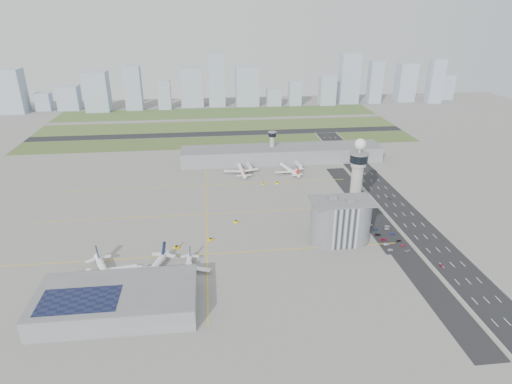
{
  "coord_description": "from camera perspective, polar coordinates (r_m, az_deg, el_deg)",
  "views": [
    {
      "loc": [
        -35.01,
        -275.15,
        150.75
      ],
      "look_at": [
        0.0,
        35.0,
        15.0
      ],
      "focal_mm": 30.0,
      "sensor_mm": 36.0,
      "label": 1
    }
  ],
  "objects": [
    {
      "name": "jet_bridge_near_2",
      "position": [
        260.88,
        -9.43,
        -11.4
      ],
      "size": [
        5.39,
        14.31,
        5.7
      ],
      "primitive_type": null,
      "rotation": [
        0.0,
        0.0,
        1.4
      ],
      "color": "silver",
      "rests_on": "ground"
    },
    {
      "name": "jet_bridge_far_1",
      "position": [
        441.83,
        5.31,
        3.84
      ],
      "size": [
        5.39,
        14.31,
        5.7
      ],
      "primitive_type": null,
      "rotation": [
        0.0,
        0.0,
        -1.4
      ],
      "color": "silver",
      "rests_on": "ground"
    },
    {
      "name": "car_lot_1",
      "position": [
        309.37,
        16.97,
        -6.66
      ],
      "size": [
        3.95,
        1.78,
        1.26
      ],
      "primitive_type": "imported",
      "rotation": [
        0.0,
        0.0,
        1.69
      ],
      "color": "#ACACAD",
      "rests_on": "ground"
    },
    {
      "name": "runway",
      "position": [
        558.09,
        -4.7,
        7.76
      ],
      "size": [
        480.0,
        22.0,
        0.1
      ],
      "primitive_type": "cube",
      "color": "black",
      "rests_on": "ground"
    },
    {
      "name": "barrier_right",
      "position": [
        353.77,
        21.97,
        -3.45
      ],
      "size": [
        0.6,
        500.0,
        1.2
      ],
      "primitive_type": "cube",
      "color": "#9E9E99",
      "rests_on": "ground"
    },
    {
      "name": "car_lot_8",
      "position": [
        316.49,
        18.53,
        -6.17
      ],
      "size": [
        3.38,
        1.5,
        1.13
      ],
      "primitive_type": "imported",
      "rotation": [
        0.0,
        0.0,
        1.62
      ],
      "color": "black",
      "rests_on": "ground"
    },
    {
      "name": "barrier_left",
      "position": [
        341.69,
        17.81,
        -3.79
      ],
      "size": [
        0.6,
        500.0,
        1.2
      ],
      "primitive_type": "cube",
      "color": "#9E9E99",
      "rests_on": "ground"
    },
    {
      "name": "skyline_bldg_2",
      "position": [
        762.88,
        -26.44,
        10.74
      ],
      "size": [
        22.81,
        18.25,
        26.79
      ],
      "primitive_type": "cube",
      "color": "#9EADC1",
      "rests_on": "ground"
    },
    {
      "name": "skyline_bldg_6",
      "position": [
        708.04,
        -12.11,
        12.57
      ],
      "size": [
        20.04,
        16.03,
        45.2
      ],
      "primitive_type": "cube",
      "color": "#9EADC1",
      "rests_on": "ground"
    },
    {
      "name": "car_lot_3",
      "position": [
        319.94,
        15.93,
        -5.48
      ],
      "size": [
        4.2,
        1.73,
        1.21
      ],
      "primitive_type": "imported",
      "rotation": [
        0.0,
        0.0,
        1.58
      ],
      "color": "black",
      "rests_on": "ground"
    },
    {
      "name": "skyline_bldg_12",
      "position": [
        734.92,
        9.48,
        13.22
      ],
      "size": [
        26.14,
        20.92,
        46.89
      ],
      "primitive_type": "cube",
      "color": "#9EADC1",
      "rests_on": "ground"
    },
    {
      "name": "skyline_bldg_10",
      "position": [
        720.3,
        2.38,
        12.53
      ],
      "size": [
        23.01,
        18.41,
        27.75
      ],
      "primitive_type": "cube",
      "color": "#9EADC1",
      "rests_on": "ground"
    },
    {
      "name": "control_tower",
      "position": [
        324.06,
        13.31,
        1.93
      ],
      "size": [
        14.0,
        14.0,
        64.5
      ],
      "color": "#ADAAA5",
      "rests_on": "ground"
    },
    {
      "name": "airplane_far_a",
      "position": [
        420.92,
        -1.98,
        3.35
      ],
      "size": [
        38.29,
        43.98,
        11.58
      ],
      "primitive_type": null,
      "rotation": [
        0.0,
        0.0,
        1.65
      ],
      "color": "white",
      "rests_on": "ground"
    },
    {
      "name": "tug_2",
      "position": [
        302.93,
        -6.06,
        -6.28
      ],
      "size": [
        3.89,
        3.67,
        1.86
      ],
      "primitive_type": null,
      "rotation": [
        0.0,
        0.0,
        2.2
      ],
      "color": "#DCC506",
      "rests_on": "ground"
    },
    {
      "name": "skyline_bldg_5",
      "position": [
        713.99,
        -16.06,
        13.17
      ],
      "size": [
        25.49,
        20.39,
        66.89
      ],
      "primitive_type": "cube",
      "color": "#9EADC1",
      "rests_on": "ground"
    },
    {
      "name": "tug_1",
      "position": [
        296.82,
        -10.55,
        -7.24
      ],
      "size": [
        4.14,
        4.06,
        2.0
      ],
      "primitive_type": null,
      "rotation": [
        0.0,
        0.0,
        0.83
      ],
      "color": "yellow",
      "rests_on": "ground"
    },
    {
      "name": "airplane_near_b",
      "position": [
        268.02,
        -13.9,
        -9.86
      ],
      "size": [
        51.65,
        55.98,
        12.86
      ],
      "primitive_type": null,
      "rotation": [
        0.0,
        0.0,
        -1.9
      ],
      "color": "white",
      "rests_on": "ground"
    },
    {
      "name": "parking_lot",
      "position": [
        319.26,
        17.18,
        -5.82
      ],
      "size": [
        20.0,
        44.0,
        0.1
      ],
      "primitive_type": "cube",
      "color": "black",
      "rests_on": "ground"
    },
    {
      "name": "car_lot_5",
      "position": [
        332.3,
        15.02,
        -4.24
      ],
      "size": [
        3.52,
        1.7,
        1.11
      ],
      "primitive_type": "imported",
      "rotation": [
        0.0,
        0.0,
        1.73
      ],
      "color": "silver",
      "rests_on": "ground"
    },
    {
      "name": "car_lot_9",
      "position": [
        324.3,
        17.78,
        -5.3
      ],
      "size": [
        3.98,
        1.86,
        1.26
      ],
      "primitive_type": "imported",
      "rotation": [
        0.0,
        0.0,
        1.71
      ],
      "color": "navy",
      "rests_on": "ground"
    },
    {
      "name": "car_lot_6",
      "position": [
        306.18,
        19.58,
        -7.37
      ],
      "size": [
        4.64,
        2.7,
        1.21
      ],
      "primitive_type": "imported",
      "rotation": [
        0.0,
        0.0,
        1.73
      ],
      "color": "gray",
      "rests_on": "ground"
    },
    {
      "name": "admin_building",
      "position": [
        300.0,
        11.18,
        -3.82
      ],
      "size": [
        42.0,
        24.0,
        33.5
      ],
      "color": "#B2B2B7",
      "rests_on": "ground"
    },
    {
      "name": "skyline_bldg_15",
      "position": [
        795.86,
        19.33,
        13.63
      ],
      "size": [
        30.25,
        24.2,
        63.4
      ],
      "primitive_type": "cube",
      "color": "#9EADC1",
      "rests_on": "ground"
    },
    {
      "name": "airplane_near_c",
      "position": [
        268.21,
        -9.21,
        -9.79
      ],
      "size": [
        32.66,
        37.35,
        9.72
      ],
      "primitive_type": null,
      "rotation": [
        0.0,
        0.0,
        -1.67
      ],
      "color": "white",
      "rests_on": "ground"
    },
    {
      "name": "jet_bridge_near_1",
      "position": [
        264.65,
        -16.05,
        -11.53
      ],
      "size": [
        5.39,
        14.31,
        5.7
      ],
      "primitive_type": null,
      "rotation": [
        0.0,
        0.0,
        1.4
      ],
      "color": "silver",
      "rests_on": "ground"
    },
    {
      "name": "car_lot_0",
      "position": [
        303.6,
        17.47,
        -7.34
      ],
      "size": [
        3.76,
        1.76,
        1.25
      ],
      "primitive_type": "imported",
      "rotation": [
        0.0,
        0.0,
        1.65
      ],
      "color": "silver",
      "rests_on": "ground"
    },
    {
      "name": "tug_4",
      "position": [
        393.61,
        0.97,
        1.12
      ],
      "size": [
        3.4,
        3.68,
        1.76
      ],
      "primitive_type": null,
      "rotation": [
        0.0,
        0.0,
        0.57
      ],
      "color": "yellow",
      "rests_on": "ground"
    },
    {
      "name": "taxiway_line_h_1",
      "position": [
        340.39,
        -6.62,
        -2.95
      ],
      "size": [
        260.0,
        0.6,
        0.01
      ],
      "primitive_type": "cube",
      "color": "yellow",
      "rests_on": "ground"
    },
    {
      "name": "car_hw_0",
      "position": [
        297.42,
        23.49,
        -9.01
      ],
      "size": [
        1.82,
        3.49,
        1.13
      ],
      "primitive_type": "imported",
      "rotation": [
        0.0,
        0.0,
        -0.15
      ],
      "color": "maroon",
      "rests_on": "ground"
    },
    {
      "name": "car_lot_4",
      "position": [
        326.82,
        15.65,
        -4.8
      ],
      "size": [
        3.75,
        1.79,
        1.24
      ],
      "primitive_type": "imported",
      "rotation": [
        0.0,
        0.0,
        1.67
      ],
      "color": "navy",
      "rests_on": "ground"
    },
    {
      "name": "jet_bridge_near_0",
      "position": [
        271.69,
        -22.42,
        -11.52
      ],
      "size": [
        5.39,
        14.31,
        5.7
      ],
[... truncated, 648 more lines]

